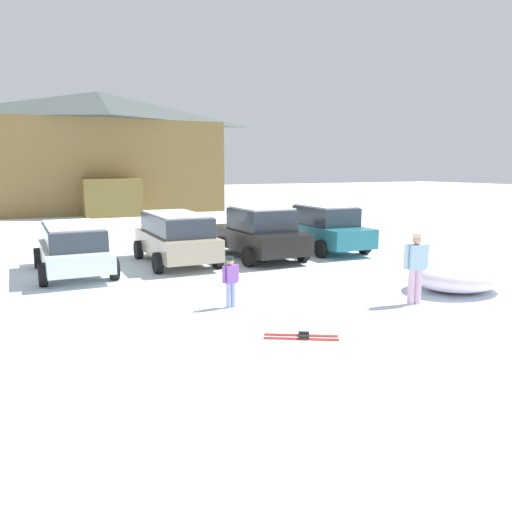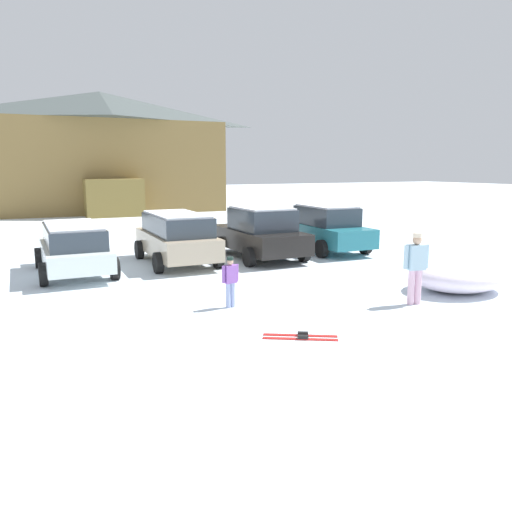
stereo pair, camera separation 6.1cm
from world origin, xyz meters
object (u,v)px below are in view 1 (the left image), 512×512
parked_teal_hatchback (323,228)px  plowed_snow_pile (458,275)px  skier_adult_in_blue_parka (416,264)px  parked_beige_suv (176,236)px  parked_black_sedan (259,233)px  ski_lodge (100,152)px  skier_child_in_purple_jacket (231,279)px  pair_of_skis (302,337)px  parked_white_suv (73,247)px

parked_teal_hatchback → plowed_snow_pile: bearing=-94.2°
skier_adult_in_blue_parka → parked_beige_suv: bearing=115.1°
parked_black_sedan → parked_teal_hatchback: size_ratio=0.89×
skier_adult_in_blue_parka → parked_black_sedan: bearing=94.2°
parked_beige_suv → parked_black_sedan: parked_black_sedan is taller
parked_black_sedan → ski_lodge: bearing=93.7°
ski_lodge → plowed_snow_pile: bearing=-82.3°
parked_black_sedan → plowed_snow_pile: (2.45, -6.47, -0.48)m
parked_teal_hatchback → skier_child_in_purple_jacket: bearing=-138.1°
skier_child_in_purple_jacket → pair_of_skis: 2.58m
skier_adult_in_blue_parka → pair_of_skis: (-3.57, -0.83, -0.92)m
parked_beige_suv → plowed_snow_pile: parked_beige_suv is taller
parked_white_suv → pair_of_skis: parked_white_suv is taller
ski_lodge → skier_adult_in_blue_parka: bearing=-86.2°
plowed_snow_pile → parked_white_suv: bearing=142.3°
skier_adult_in_blue_parka → plowed_snow_pile: (1.94, 0.46, -0.53)m
skier_adult_in_blue_parka → pair_of_skis: size_ratio=1.24×
parked_black_sedan → plowed_snow_pile: 6.93m
parked_white_suv → skier_child_in_purple_jacket: parked_white_suv is taller
parked_black_sedan → pair_of_skis: size_ratio=3.18×
parked_beige_suv → skier_adult_in_blue_parka: (3.41, -7.28, 0.04)m
parked_beige_suv → parked_teal_hatchback: 5.85m
parked_white_suv → parked_black_sedan: parked_black_sedan is taller
ski_lodge → pair_of_skis: bearing=-93.1°
parked_teal_hatchback → skier_adult_in_blue_parka: bearing=-108.4°
parked_teal_hatchback → pair_of_skis: 10.20m
parked_black_sedan → parked_teal_hatchback: (2.95, 0.45, -0.02)m
ski_lodge → plowed_snow_pile: size_ratio=6.62×
skier_child_in_purple_jacket → plowed_snow_pile: skier_child_in_purple_jacket is taller
ski_lodge → skier_child_in_purple_jacket: size_ratio=14.60×
pair_of_skis → plowed_snow_pile: plowed_snow_pile is taller
ski_lodge → parked_black_sedan: ski_lodge is taller
parked_black_sedan → skier_child_in_purple_jacket: (-3.42, -5.28, -0.23)m
ski_lodge → parked_black_sedan: (1.44, -22.24, -3.36)m
ski_lodge → parked_beige_suv: 22.18m
skier_adult_in_blue_parka → plowed_snow_pile: 2.06m
ski_lodge → parked_teal_hatchback: ski_lodge is taller
plowed_snow_pile → skier_adult_in_blue_parka: bearing=-166.8°
ski_lodge → parked_white_suv: ski_lodge is taller
ski_lodge → parked_white_suv: bearing=-102.0°
parked_white_suv → parked_black_sedan: bearing=-1.4°
parked_black_sedan → parked_white_suv: bearing=178.6°
parked_white_suv → parked_black_sedan: 6.13m
parked_white_suv → parked_beige_suv: size_ratio=1.02×
skier_adult_in_blue_parka → pair_of_skis: 3.78m
parked_teal_hatchback → plowed_snow_pile: size_ratio=1.87×
pair_of_skis → ski_lodge: bearing=86.9°
parked_teal_hatchback → skier_child_in_purple_jacket: size_ratio=4.13×
parked_teal_hatchback → skier_child_in_purple_jacket: parked_teal_hatchback is taller
parked_beige_suv → skier_adult_in_blue_parka: 8.04m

